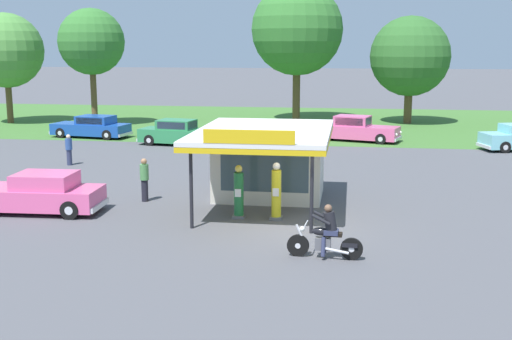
# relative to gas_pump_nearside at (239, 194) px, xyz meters

# --- Properties ---
(ground_plane) EXTENTS (300.00, 300.00, 0.00)m
(ground_plane) POSITION_rel_gas_pump_nearside_xyz_m (2.20, -1.04, -0.86)
(ground_plane) COLOR #4C4C51
(grass_verge_strip) EXTENTS (120.00, 24.00, 0.01)m
(grass_verge_strip) POSITION_rel_gas_pump_nearside_xyz_m (2.20, 28.96, -0.86)
(grass_verge_strip) COLOR #3D6B2D
(grass_verge_strip) RESTS_ON ground
(service_station_kiosk) EXTENTS (4.86, 7.20, 3.37)m
(service_station_kiosk) POSITION_rel_gas_pump_nearside_xyz_m (0.66, 2.95, 0.86)
(service_station_kiosk) COLOR beige
(service_station_kiosk) RESTS_ON ground
(gas_pump_nearside) EXTENTS (0.44, 0.44, 1.89)m
(gas_pump_nearside) POSITION_rel_gas_pump_nearside_xyz_m (0.00, 0.00, 0.00)
(gas_pump_nearside) COLOR slate
(gas_pump_nearside) RESTS_ON ground
(gas_pump_offside) EXTENTS (0.44, 0.44, 2.01)m
(gas_pump_offside) POSITION_rel_gas_pump_nearside_xyz_m (1.32, 0.00, 0.06)
(gas_pump_offside) COLOR slate
(gas_pump_offside) RESTS_ON ground
(motorcycle_with_rider) EXTENTS (2.17, 0.70, 1.58)m
(motorcycle_with_rider) POSITION_rel_gas_pump_nearside_xyz_m (3.21, -3.98, -0.21)
(motorcycle_with_rider) COLOR black
(motorcycle_with_rider) RESTS_ON ground
(featured_classic_sedan) EXTENTS (4.90, 2.08, 1.45)m
(featured_classic_sedan) POSITION_rel_gas_pump_nearside_xyz_m (-7.34, -0.26, -0.19)
(featured_classic_sedan) COLOR #E55993
(featured_classic_sedan) RESTS_ON ground
(parked_car_back_row_far_left) EXTENTS (5.71, 3.21, 1.59)m
(parked_car_back_row_far_left) POSITION_rel_gas_pump_nearside_xyz_m (4.12, 19.49, -0.15)
(parked_car_back_row_far_left) COLOR #E55993
(parked_car_back_row_far_left) RESTS_ON ground
(parked_car_back_row_right) EXTENTS (5.31, 2.57, 1.53)m
(parked_car_back_row_right) POSITION_rel_gas_pump_nearside_xyz_m (-6.45, 16.18, -0.16)
(parked_car_back_row_right) COLOR #2D844C
(parked_car_back_row_right) RESTS_ON ground
(parked_car_back_row_centre) EXTENTS (5.41, 2.62, 1.44)m
(parked_car_back_row_centre) POSITION_rel_gas_pump_nearside_xyz_m (-13.04, 18.57, -0.19)
(parked_car_back_row_centre) COLOR #19479E
(parked_car_back_row_centre) RESTS_ON ground
(bystander_chatting_near_pumps) EXTENTS (0.34, 0.34, 1.69)m
(bystander_chatting_near_pumps) POSITION_rel_gas_pump_nearside_xyz_m (-4.04, 1.89, 0.03)
(bystander_chatting_near_pumps) COLOR black
(bystander_chatting_near_pumps) RESTS_ON ground
(bystander_admiring_sedan) EXTENTS (0.34, 0.34, 1.56)m
(bystander_admiring_sedan) POSITION_rel_gas_pump_nearside_xyz_m (-10.23, 8.81, -0.04)
(bystander_admiring_sedan) COLOR #2D3351
(bystander_admiring_sedan) RESTS_ON ground
(tree_oak_far_right) EXTENTS (5.69, 5.69, 8.41)m
(tree_oak_far_right) POSITION_rel_gas_pump_nearside_xyz_m (-22.44, 25.26, 4.69)
(tree_oak_far_right) COLOR brown
(tree_oak_far_right) RESTS_ON ground
(tree_oak_far_left) EXTENTS (7.19, 7.19, 10.77)m
(tree_oak_far_left) POSITION_rel_gas_pump_nearside_xyz_m (-0.73, 30.29, 6.13)
(tree_oak_far_left) COLOR brown
(tree_oak_far_left) RESTS_ON ground
(tree_oak_left) EXTENTS (6.08, 6.08, 8.18)m
(tree_oak_left) POSITION_rel_gas_pump_nearside_xyz_m (8.19, 29.57, 4.19)
(tree_oak_left) COLOR brown
(tree_oak_left) RESTS_ON ground
(tree_oak_centre) EXTENTS (4.90, 4.90, 8.67)m
(tree_oak_centre) POSITION_rel_gas_pump_nearside_xyz_m (-15.37, 24.86, 5.33)
(tree_oak_centre) COLOR brown
(tree_oak_centre) RESTS_ON ground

